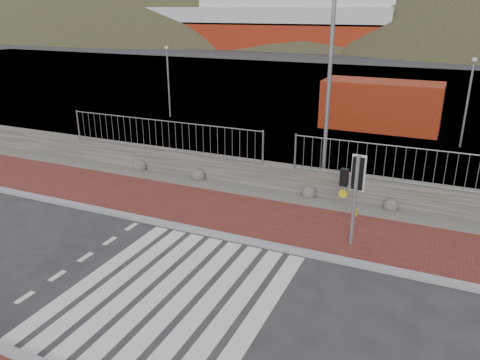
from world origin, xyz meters
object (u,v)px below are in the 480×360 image
at_px(ferry, 262,13).
at_px(shipping_container, 381,105).
at_px(traffic_signal_far, 355,181).
at_px(streetlight, 335,62).

height_order(ferry, shipping_container, ferry).
bearing_deg(shipping_container, ferry, 118.77).
xyz_separation_m(traffic_signal_far, streetlight, (-1.70, 4.16, 2.59)).
distance_m(ferry, shipping_container, 56.66).
distance_m(streetlight, shipping_container, 10.44).
bearing_deg(ferry, streetlight, -66.35).
distance_m(ferry, traffic_signal_far, 69.84).
distance_m(ferry, streetlight, 65.27).
bearing_deg(traffic_signal_far, shipping_container, -79.49).
bearing_deg(streetlight, shipping_container, 80.89).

